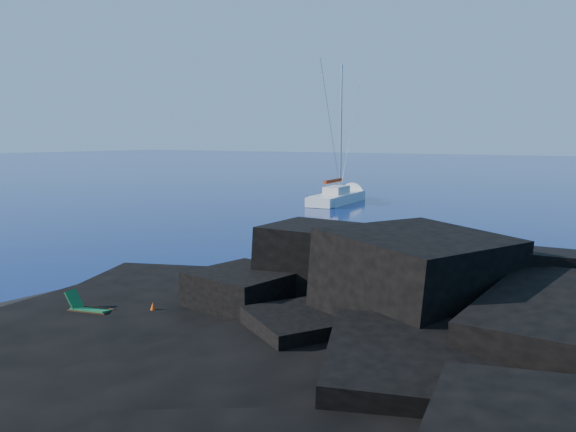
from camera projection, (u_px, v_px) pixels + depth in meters
name	position (u px, v px, depth m)	size (l,w,h in m)	color
ground	(19.00, 307.00, 20.36)	(400.00, 400.00, 0.00)	#041240
headland	(386.00, 354.00, 15.90)	(24.00, 24.00, 3.60)	black
beach	(114.00, 325.00, 18.37)	(8.50, 6.00, 0.70)	black
surf_foam	(215.00, 295.00, 21.85)	(10.00, 8.00, 0.06)	white
sailboat	(338.00, 203.00, 53.03)	(2.58, 12.32, 12.92)	silver
deck_chair	(91.00, 304.00, 17.81)	(1.41, 0.62, 0.97)	#166433
towel	(120.00, 333.00, 16.53)	(1.94, 0.92, 0.05)	silver
sunbather	(119.00, 328.00, 16.51)	(1.60, 0.39, 0.21)	tan
marker_cone	(153.00, 310.00, 17.92)	(0.35, 0.35, 0.53)	#F14A0C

